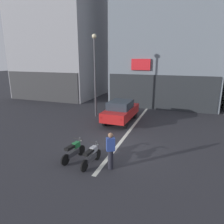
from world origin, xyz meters
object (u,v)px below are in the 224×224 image
(car_red_crossing_near, at_px, (121,111))
(motorcycle_silver_row_left_mid, at_px, (91,156))
(motorcycle_green_row_leftmost, at_px, (74,151))
(person_by_motorcycles, at_px, (111,151))
(street_lamp, at_px, (95,68))

(car_red_crossing_near, bearing_deg, motorcycle_silver_row_left_mid, -84.24)
(car_red_crossing_near, relative_size, motorcycle_green_row_leftmost, 2.50)
(motorcycle_silver_row_left_mid, distance_m, person_by_motorcycles, 1.00)
(car_red_crossing_near, relative_size, person_by_motorcycles, 2.48)
(car_red_crossing_near, distance_m, person_by_motorcycles, 6.79)
(street_lamp, relative_size, motorcycle_green_row_leftmost, 3.91)
(car_red_crossing_near, xyz_separation_m, motorcycle_green_row_leftmost, (-0.33, -6.43, -0.43))
(street_lamp, height_order, person_by_motorcycles, street_lamp)
(car_red_crossing_near, relative_size, street_lamp, 0.64)
(street_lamp, height_order, motorcycle_green_row_leftmost, street_lamp)
(motorcycle_silver_row_left_mid, bearing_deg, car_red_crossing_near, 95.76)
(car_red_crossing_near, bearing_deg, person_by_motorcycles, -76.49)
(car_red_crossing_near, relative_size, motorcycle_silver_row_left_mid, 2.48)
(street_lamp, xyz_separation_m, motorcycle_green_row_leftmost, (2.09, -7.27, -3.50))
(motorcycle_silver_row_left_mid, relative_size, person_by_motorcycles, 1.00)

